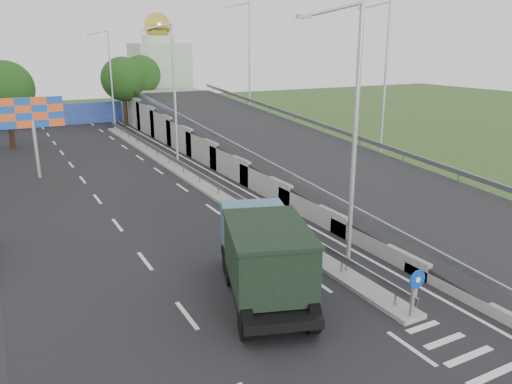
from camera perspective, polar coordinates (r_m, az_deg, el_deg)
ground at (r=16.71m, az=22.86°, el=-16.84°), size 160.00×160.00×0.00m
road_surface at (r=30.86m, az=-10.93°, el=-0.43°), size 26.00×90.00×0.04m
median at (r=35.40m, az=-8.27°, el=2.05°), size 1.00×44.00×0.20m
overpass_ramp at (r=38.15m, az=2.30°, el=5.79°), size 10.00×50.00×3.50m
median_guardrail at (r=35.25m, az=-8.32°, el=3.07°), size 0.09×44.00×0.71m
sign_bollard at (r=17.41m, az=17.68°, el=-10.95°), size 0.64×0.23×1.67m
lamp_post_near at (r=18.68m, az=10.83°, el=6.90°), size 2.74×0.18×10.08m
lamp_post_mid at (r=36.36m, az=-9.59°, el=11.51°), size 2.74×0.18×10.08m
lamp_post_far at (r=55.63m, az=-16.44°, el=12.73°), size 2.74×0.18×10.08m
blue_wall at (r=61.27m, az=-21.08°, el=8.26°), size 30.00×0.50×2.40m
church at (r=71.71m, az=-10.93°, el=13.40°), size 7.00×7.00×13.80m
billboard at (r=36.71m, az=-24.21°, el=7.80°), size 4.00×0.24×5.50m
tree_left_mid at (r=48.49m, az=-26.73°, el=10.46°), size 4.80×4.80×7.60m
tree_median_far at (r=58.04m, az=-14.96°, el=12.35°), size 4.80×4.80×7.60m
tree_ramp_far at (r=65.80m, az=-12.98°, el=12.91°), size 4.80×4.80×7.60m
dump_truck at (r=17.97m, az=0.88°, el=-7.02°), size 4.48×7.22×2.99m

